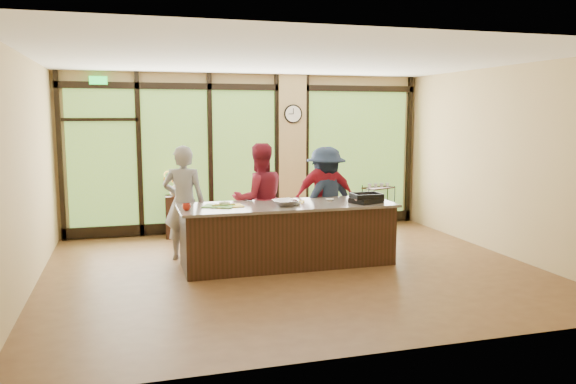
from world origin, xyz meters
TOP-DOWN VIEW (x-y plane):
  - floor at (0.00, 0.00)m, footprint 7.00×7.00m
  - ceiling at (0.00, 0.00)m, footprint 7.00×7.00m
  - back_wall at (0.00, 3.00)m, footprint 7.00×0.00m
  - left_wall at (-3.50, 0.00)m, footprint 0.00×6.00m
  - right_wall at (3.50, 0.00)m, footprint 0.00×6.00m
  - window_wall at (0.16, 2.95)m, footprint 6.90×0.12m
  - island_base at (0.00, 0.30)m, footprint 3.10×1.00m
  - countertop at (0.00, 0.30)m, footprint 3.20×1.10m
  - wall_clock at (0.85, 2.87)m, footprint 0.36×0.04m
  - cook_left at (-1.45, 1.03)m, footprint 0.74×0.59m
  - cook_midleft at (-0.27, 0.98)m, footprint 0.92×0.75m
  - cook_midright at (0.84, 0.98)m, footprint 1.04×0.51m
  - cook_right at (0.86, 1.00)m, footprint 1.25×0.96m
  - roasting_pan at (1.17, 0.08)m, footprint 0.52×0.47m
  - mixing_bowl at (-0.08, 0.15)m, footprint 0.43×0.43m
  - cutting_board_left at (-1.01, 0.36)m, footprint 0.54×0.48m
  - cutting_board_center at (-0.87, 0.33)m, footprint 0.40×0.31m
  - cutting_board_right at (0.11, 0.45)m, footprint 0.44×0.39m
  - prep_bowl_near at (-0.93, 0.41)m, footprint 0.18×0.18m
  - prep_bowl_mid at (0.11, 0.17)m, footprint 0.17×0.17m
  - prep_bowl_far at (0.71, 0.42)m, footprint 0.16×0.16m
  - red_ramekin at (-1.50, 0.15)m, footprint 0.13×0.13m
  - flower_stand at (-1.43, 2.68)m, footprint 0.42×0.42m
  - flower_vase at (-1.43, 2.68)m, footprint 0.31×0.31m
  - bar_cart at (2.63, 2.75)m, footprint 0.71×0.57m

SIDE VIEW (x-z plane):
  - floor at x=0.00m, z-range 0.00..0.00m
  - flower_stand at x=-1.43m, z-range 0.00..0.77m
  - island_base at x=0.00m, z-range 0.00..0.88m
  - bar_cart at x=2.63m, z-range 0.09..0.94m
  - cook_right at x=0.86m, z-range 0.00..1.72m
  - cook_midright at x=0.84m, z-range 0.00..1.72m
  - cook_left at x=-1.45m, z-range 0.00..1.78m
  - flower_vase at x=-1.43m, z-range 0.77..1.02m
  - cook_midleft at x=-0.27m, z-range 0.00..1.80m
  - countertop at x=0.00m, z-range 0.88..0.92m
  - cutting_board_right at x=0.11m, z-range 0.92..0.93m
  - cutting_board_center at x=-0.87m, z-range 0.92..0.93m
  - cutting_board_left at x=-1.01m, z-range 0.92..0.93m
  - prep_bowl_far at x=0.71m, z-range 0.92..0.95m
  - prep_bowl_mid at x=0.11m, z-range 0.92..0.96m
  - prep_bowl_near at x=-0.93m, z-range 0.92..0.97m
  - roasting_pan at x=1.17m, z-range 0.92..1.00m
  - mixing_bowl at x=-0.08m, z-range 0.92..1.01m
  - red_ramekin at x=-1.50m, z-range 0.92..1.01m
  - window_wall at x=0.16m, z-range -0.11..2.89m
  - back_wall at x=0.00m, z-range -2.00..5.00m
  - left_wall at x=-3.50m, z-range -1.50..4.50m
  - right_wall at x=3.50m, z-range -1.50..4.50m
  - wall_clock at x=0.85m, z-range 2.07..2.43m
  - ceiling at x=0.00m, z-range 3.00..3.00m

